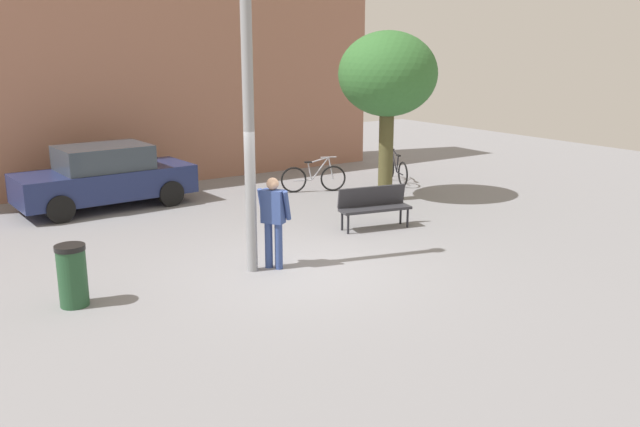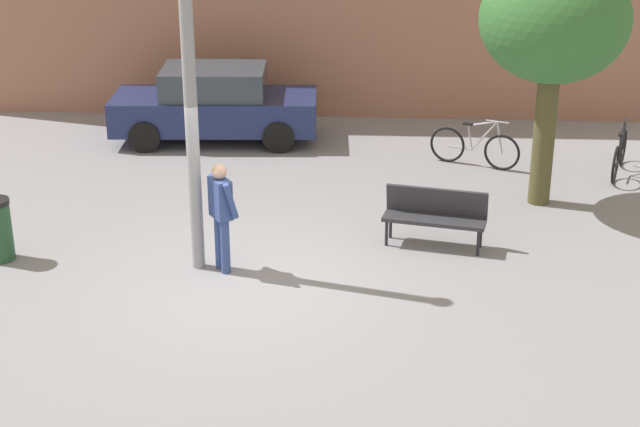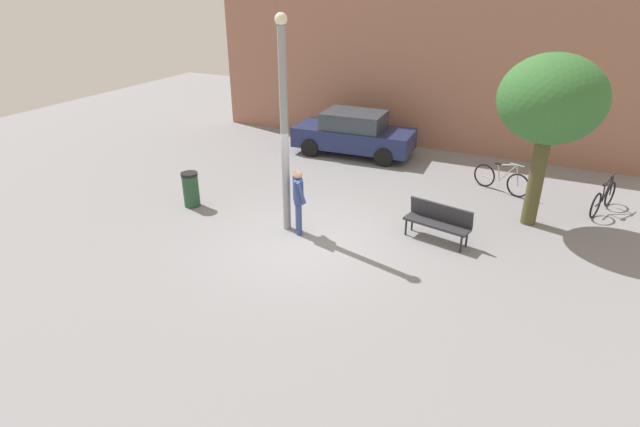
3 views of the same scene
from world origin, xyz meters
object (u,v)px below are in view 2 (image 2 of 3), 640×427
object	(u,v)px
bicycle_black	(619,155)
parked_car_navy	(215,104)
person_by_lamppost	(221,210)
park_bench	(435,213)
plaza_tree	(554,22)
bicycle_silver	(475,147)
lamppost	(190,91)

from	to	relation	value
bicycle_black	parked_car_navy	size ratio (longest dim) A/B	0.40
person_by_lamppost	parked_car_navy	world-z (taller)	person_by_lamppost
park_bench	plaza_tree	world-z (taller)	plaza_tree
bicycle_silver	bicycle_black	xyz separation A→B (m)	(2.69, -0.29, 0.00)
person_by_lamppost	park_bench	xyz separation A→B (m)	(3.19, 1.13, -0.42)
park_bench	bicycle_black	size ratio (longest dim) A/B	0.97
person_by_lamppost	parked_car_navy	xyz separation A→B (m)	(-1.11, 6.34, -0.19)
plaza_tree	bicycle_black	xyz separation A→B (m)	(1.73, 1.60, -2.79)
plaza_tree	bicycle_black	distance (m)	3.65
person_by_lamppost	bicycle_silver	bearing A→B (deg)	50.10
park_bench	plaza_tree	bearing A→B (deg)	45.33
lamppost	park_bench	distance (m)	4.31
bicycle_silver	parked_car_navy	xyz separation A→B (m)	(-5.27, 1.37, 0.39)
person_by_lamppost	plaza_tree	world-z (taller)	plaza_tree
person_by_lamppost	parked_car_navy	size ratio (longest dim) A/B	0.39
lamppost	parked_car_navy	world-z (taller)	lamppost
bicycle_silver	lamppost	bearing A→B (deg)	-133.02
person_by_lamppost	park_bench	size ratio (longest dim) A/B	1.00
park_bench	parked_car_navy	size ratio (longest dim) A/B	0.39
lamppost	bicycle_silver	xyz separation A→B (m)	(4.55, 4.87, -2.33)
bicycle_silver	parked_car_navy	distance (m)	5.46
person_by_lamppost	bicycle_black	bearing A→B (deg)	34.35
bicycle_black	parked_car_navy	xyz separation A→B (m)	(-7.96, 1.66, 0.39)
park_bench	bicycle_silver	world-z (taller)	bicycle_silver
bicycle_black	person_by_lamppost	bearing A→B (deg)	-145.65
bicycle_black	plaza_tree	bearing A→B (deg)	-137.24
park_bench	bicycle_silver	xyz separation A→B (m)	(0.96, 3.84, -0.16)
plaza_tree	parked_car_navy	size ratio (longest dim) A/B	1.00
person_by_lamppost	plaza_tree	size ratio (longest dim) A/B	0.39
person_by_lamppost	parked_car_navy	bearing A→B (deg)	99.95
park_bench	bicycle_silver	size ratio (longest dim) A/B	0.99
lamppost	bicycle_silver	distance (m)	7.06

